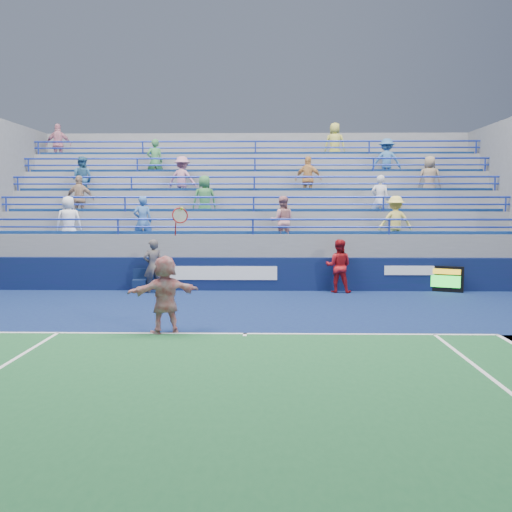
{
  "coord_description": "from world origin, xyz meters",
  "views": [
    {
      "loc": [
        0.49,
        -12.19,
        2.79
      ],
      "look_at": [
        0.19,
        2.5,
        1.5
      ],
      "focal_mm": 40.0,
      "sensor_mm": 36.0,
      "label": 1
    }
  ],
  "objects_px": {
    "serve_speed_board": "(444,279)",
    "judge_chair": "(140,285)",
    "line_judge": "(153,266)",
    "tennis_player": "(165,294)",
    "ball_girl": "(339,266)"
  },
  "relations": [
    {
      "from": "line_judge",
      "to": "judge_chair",
      "type": "bearing_deg",
      "value": -29.74
    },
    {
      "from": "serve_speed_board",
      "to": "tennis_player",
      "type": "distance_m",
      "value": 10.09
    },
    {
      "from": "serve_speed_board",
      "to": "tennis_player",
      "type": "bearing_deg",
      "value": -142.22
    },
    {
      "from": "line_judge",
      "to": "ball_girl",
      "type": "bearing_deg",
      "value": 160.05
    },
    {
      "from": "serve_speed_board",
      "to": "ball_girl",
      "type": "relative_size",
      "value": 0.69
    },
    {
      "from": "tennis_player",
      "to": "line_judge",
      "type": "height_order",
      "value": "tennis_player"
    },
    {
      "from": "serve_speed_board",
      "to": "judge_chair",
      "type": "bearing_deg",
      "value": -178.17
    },
    {
      "from": "judge_chair",
      "to": "line_judge",
      "type": "relative_size",
      "value": 0.44
    },
    {
      "from": "serve_speed_board",
      "to": "judge_chair",
      "type": "height_order",
      "value": "serve_speed_board"
    },
    {
      "from": "tennis_player",
      "to": "line_judge",
      "type": "bearing_deg",
      "value": 103.81
    },
    {
      "from": "judge_chair",
      "to": "ball_girl",
      "type": "relative_size",
      "value": 0.44
    },
    {
      "from": "serve_speed_board",
      "to": "line_judge",
      "type": "bearing_deg",
      "value": -177.68
    },
    {
      "from": "tennis_player",
      "to": "line_judge",
      "type": "xyz_separation_m",
      "value": [
        -1.42,
        5.79,
        0.0
      ]
    },
    {
      "from": "judge_chair",
      "to": "tennis_player",
      "type": "bearing_deg",
      "value": -72.11
    },
    {
      "from": "judge_chair",
      "to": "tennis_player",
      "type": "height_order",
      "value": "tennis_player"
    }
  ]
}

